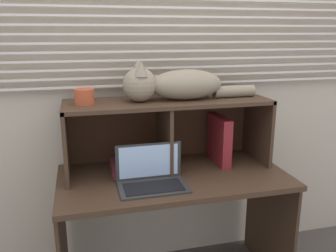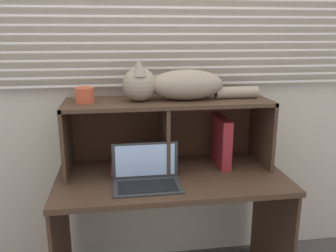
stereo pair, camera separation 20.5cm
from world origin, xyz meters
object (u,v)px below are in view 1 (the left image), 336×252
cat (173,84)px  laptop (152,177)px  book_stack (128,167)px  binder_upright (219,140)px  small_basket (84,97)px

cat → laptop: (-0.18, -0.23, -0.45)m
cat → book_stack: size_ratio=2.99×
binder_upright → small_basket: bearing=180.0°
small_basket → book_stack: bearing=0.6°
cat → binder_upright: (0.29, 0.00, -0.35)m
binder_upright → book_stack: (-0.56, 0.00, -0.12)m
cat → binder_upright: cat is taller
laptop → binder_upright: (0.47, 0.23, 0.10)m
book_stack → small_basket: (-0.23, -0.00, 0.43)m
binder_upright → cat: bearing=180.0°
cat → binder_upright: bearing=0.0°
laptop → small_basket: (-0.31, 0.23, 0.40)m
laptop → book_stack: bearing=110.5°
laptop → small_basket: size_ratio=3.40×
book_stack → laptop: bearing=-69.5°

